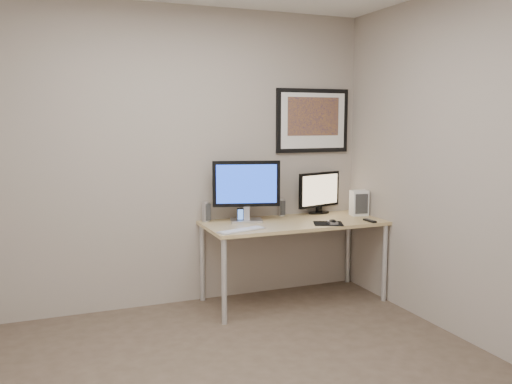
{
  "coord_description": "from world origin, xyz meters",
  "views": [
    {
      "loc": [
        -1.08,
        -2.93,
        1.62
      ],
      "look_at": [
        0.54,
        1.1,
        1.05
      ],
      "focal_mm": 38.0,
      "sensor_mm": 36.0,
      "label": 1
    }
  ],
  "objects_px": {
    "framed_art": "(313,121)",
    "keyboard": "(242,230)",
    "monitor_tv": "(319,192)",
    "phone_dock": "(240,215)",
    "monitor_large": "(246,188)",
    "speaker_right": "(282,207)",
    "fan_unit": "(359,203)",
    "desk": "(294,229)",
    "speaker_left": "(206,212)"
  },
  "relations": [
    {
      "from": "framed_art",
      "to": "phone_dock",
      "type": "height_order",
      "value": "framed_art"
    },
    {
      "from": "speaker_right",
      "to": "speaker_left",
      "type": "bearing_deg",
      "value": -175.42
    },
    {
      "from": "monitor_large",
      "to": "speaker_left",
      "type": "xyz_separation_m",
      "value": [
        -0.33,
        0.14,
        -0.21
      ]
    },
    {
      "from": "monitor_tv",
      "to": "speaker_right",
      "type": "xyz_separation_m",
      "value": [
        -0.39,
        0.02,
        -0.13
      ]
    },
    {
      "from": "desk",
      "to": "speaker_right",
      "type": "distance_m",
      "value": 0.33
    },
    {
      "from": "keyboard",
      "to": "monitor_tv",
      "type": "bearing_deg",
      "value": 9.72
    },
    {
      "from": "monitor_large",
      "to": "monitor_tv",
      "type": "bearing_deg",
      "value": 25.28
    },
    {
      "from": "monitor_tv",
      "to": "phone_dock",
      "type": "xyz_separation_m",
      "value": [
        -0.86,
        -0.15,
        -0.15
      ]
    },
    {
      "from": "fan_unit",
      "to": "keyboard",
      "type": "bearing_deg",
      "value": -159.25
    },
    {
      "from": "speaker_right",
      "to": "fan_unit",
      "type": "height_order",
      "value": "fan_unit"
    },
    {
      "from": "phone_dock",
      "to": "fan_unit",
      "type": "xyz_separation_m",
      "value": [
        1.17,
        -0.08,
        0.05
      ]
    },
    {
      "from": "phone_dock",
      "to": "keyboard",
      "type": "distance_m",
      "value": 0.38
    },
    {
      "from": "framed_art",
      "to": "speaker_left",
      "type": "distance_m",
      "value": 1.35
    },
    {
      "from": "framed_art",
      "to": "keyboard",
      "type": "bearing_deg",
      "value": -149.04
    },
    {
      "from": "desk",
      "to": "monitor_large",
      "type": "bearing_deg",
      "value": 160.84
    },
    {
      "from": "desk",
      "to": "speaker_left",
      "type": "distance_m",
      "value": 0.8
    },
    {
      "from": "monitor_tv",
      "to": "speaker_left",
      "type": "distance_m",
      "value": 1.14
    },
    {
      "from": "monitor_tv",
      "to": "speaker_left",
      "type": "xyz_separation_m",
      "value": [
        -1.14,
        -0.0,
        -0.12
      ]
    },
    {
      "from": "monitor_large",
      "to": "monitor_tv",
      "type": "height_order",
      "value": "monitor_large"
    },
    {
      "from": "monitor_large",
      "to": "keyboard",
      "type": "height_order",
      "value": "monitor_large"
    },
    {
      "from": "desk",
      "to": "speaker_right",
      "type": "bearing_deg",
      "value": 86.79
    },
    {
      "from": "monitor_large",
      "to": "phone_dock",
      "type": "xyz_separation_m",
      "value": [
        -0.06,
        -0.01,
        -0.24
      ]
    },
    {
      "from": "keyboard",
      "to": "framed_art",
      "type": "bearing_deg",
      "value": 13.48
    },
    {
      "from": "desk",
      "to": "framed_art",
      "type": "height_order",
      "value": "framed_art"
    },
    {
      "from": "monitor_large",
      "to": "keyboard",
      "type": "relative_size",
      "value": 1.39
    },
    {
      "from": "monitor_large",
      "to": "keyboard",
      "type": "distance_m",
      "value": 0.5
    },
    {
      "from": "speaker_right",
      "to": "fan_unit",
      "type": "distance_m",
      "value": 0.74
    },
    {
      "from": "fan_unit",
      "to": "monitor_tv",
      "type": "bearing_deg",
      "value": 151.67
    },
    {
      "from": "monitor_tv",
      "to": "fan_unit",
      "type": "xyz_separation_m",
      "value": [
        0.3,
        -0.23,
        -0.09
      ]
    },
    {
      "from": "speaker_left",
      "to": "keyboard",
      "type": "bearing_deg",
      "value": -91.29
    },
    {
      "from": "framed_art",
      "to": "monitor_tv",
      "type": "xyz_separation_m",
      "value": [
        0.05,
        -0.05,
        -0.68
      ]
    },
    {
      "from": "speaker_left",
      "to": "speaker_right",
      "type": "distance_m",
      "value": 0.75
    },
    {
      "from": "monitor_tv",
      "to": "speaker_left",
      "type": "bearing_deg",
      "value": 163.5
    },
    {
      "from": "desk",
      "to": "keyboard",
      "type": "height_order",
      "value": "keyboard"
    },
    {
      "from": "monitor_tv",
      "to": "phone_dock",
      "type": "height_order",
      "value": "monitor_tv"
    },
    {
      "from": "framed_art",
      "to": "desk",
      "type": "bearing_deg",
      "value": -136.54
    },
    {
      "from": "keyboard",
      "to": "fan_unit",
      "type": "bearing_deg",
      "value": -5.34
    },
    {
      "from": "framed_art",
      "to": "keyboard",
      "type": "xyz_separation_m",
      "value": [
        -0.93,
        -0.56,
        -0.88
      ]
    },
    {
      "from": "monitor_tv",
      "to": "keyboard",
      "type": "relative_size",
      "value": 1.18
    },
    {
      "from": "phone_dock",
      "to": "monitor_large",
      "type": "bearing_deg",
      "value": 24.23
    },
    {
      "from": "speaker_right",
      "to": "keyboard",
      "type": "distance_m",
      "value": 0.8
    },
    {
      "from": "phone_dock",
      "to": "fan_unit",
      "type": "height_order",
      "value": "fan_unit"
    },
    {
      "from": "framed_art",
      "to": "fan_unit",
      "type": "height_order",
      "value": "framed_art"
    },
    {
      "from": "speaker_right",
      "to": "fan_unit",
      "type": "relative_size",
      "value": 0.67
    },
    {
      "from": "fan_unit",
      "to": "monitor_large",
      "type": "bearing_deg",
      "value": -175.9
    },
    {
      "from": "framed_art",
      "to": "monitor_tv",
      "type": "relative_size",
      "value": 1.51
    },
    {
      "from": "monitor_large",
      "to": "phone_dock",
      "type": "distance_m",
      "value": 0.24
    },
    {
      "from": "keyboard",
      "to": "speaker_left",
      "type": "bearing_deg",
      "value": 89.38
    },
    {
      "from": "framed_art",
      "to": "fan_unit",
      "type": "distance_m",
      "value": 0.9
    },
    {
      "from": "desk",
      "to": "framed_art",
      "type": "xyz_separation_m",
      "value": [
        0.35,
        0.33,
        0.96
      ]
    }
  ]
}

